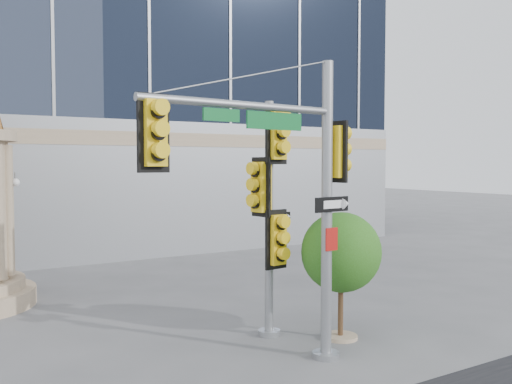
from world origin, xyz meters
TOP-DOWN VIEW (x-y plane):
  - ground at (0.00, 0.00)m, footprint 120.00×120.00m
  - main_signal_pole at (-0.77, -0.09)m, footprint 4.90×0.96m
  - secondary_signal_pole at (0.16, 1.87)m, footprint 1.01×0.74m
  - street_tree at (1.54, 0.90)m, footprint 1.94×1.90m

SIDE VIEW (x-z plane):
  - ground at x=0.00m, z-range 0.00..0.00m
  - street_tree at x=1.54m, z-range 0.48..3.50m
  - secondary_signal_pole at x=0.16m, z-range 0.49..6.14m
  - main_signal_pole at x=-0.77m, z-range 0.76..7.07m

